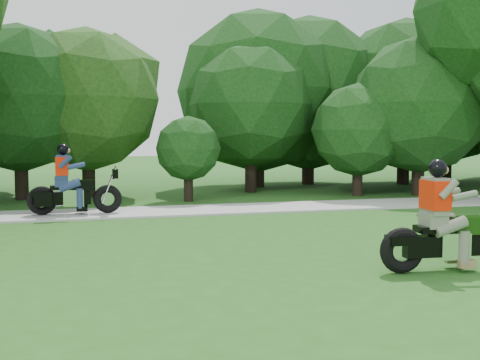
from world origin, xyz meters
name	(u,v)px	position (x,y,z in m)	size (l,w,h in m)	color
ground	(373,268)	(0.00, 0.00, 0.00)	(100.00, 100.00, 0.00)	#225618
walkway	(245,209)	(0.00, 8.00, 0.03)	(60.00, 2.20, 0.06)	#ABABA6
tree_line	(297,100)	(4.02, 14.30, 3.64)	(40.45, 11.59, 7.39)	black
chopper_motorcycle	(446,230)	(1.04, -0.54, 0.68)	(2.60, 0.69, 1.85)	black
touring_motorcycle	(69,189)	(-5.01, 7.85, 0.76)	(2.53, 0.72, 1.93)	black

